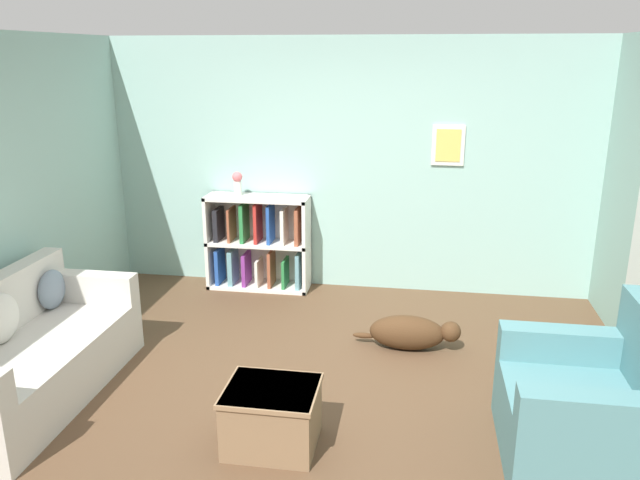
{
  "coord_description": "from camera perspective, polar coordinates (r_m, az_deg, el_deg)",
  "views": [
    {
      "loc": [
        0.73,
        -4.12,
        2.42
      ],
      "look_at": [
        0.0,
        0.4,
        1.05
      ],
      "focal_mm": 35.0,
      "sensor_mm": 36.0,
      "label": 1
    }
  ],
  "objects": [
    {
      "name": "ground_plane",
      "position": [
        4.84,
        -0.78,
        -13.37
      ],
      "size": [
        14.0,
        14.0,
        0.0
      ],
      "primitive_type": "plane",
      "color": "brown"
    },
    {
      "name": "wall_back",
      "position": [
        6.51,
        2.64,
        6.74
      ],
      "size": [
        5.6,
        0.13,
        2.6
      ],
      "color": "#93BCB2",
      "rests_on": "ground_plane"
    },
    {
      "name": "couch",
      "position": [
        5.06,
        -25.33,
        -9.62
      ],
      "size": [
        0.82,
        1.82,
        0.85
      ],
      "color": "beige",
      "rests_on": "ground_plane"
    },
    {
      "name": "bookshelf",
      "position": [
        6.66,
        -5.67,
        -0.33
      ],
      "size": [
        1.08,
        0.35,
        1.0
      ],
      "color": "silver",
      "rests_on": "ground_plane"
    },
    {
      "name": "recliner_chair",
      "position": [
        4.26,
        23.71,
        -13.99
      ],
      "size": [
        0.94,
        1.02,
        0.98
      ],
      "color": "slate",
      "rests_on": "ground_plane"
    },
    {
      "name": "coffee_table",
      "position": [
        4.13,
        -4.42,
        -15.65
      ],
      "size": [
        0.59,
        0.5,
        0.41
      ],
      "color": "#846647",
      "rests_on": "ground_plane"
    },
    {
      "name": "dog",
      "position": [
        5.4,
        8.28,
        -8.36
      ],
      "size": [
        0.92,
        0.27,
        0.3
      ],
      "color": "#472D19",
      "rests_on": "ground_plane"
    },
    {
      "name": "vase",
      "position": [
        6.53,
        -7.56,
        5.26
      ],
      "size": [
        0.11,
        0.11,
        0.25
      ],
      "color": "silver",
      "rests_on": "bookshelf"
    }
  ]
}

